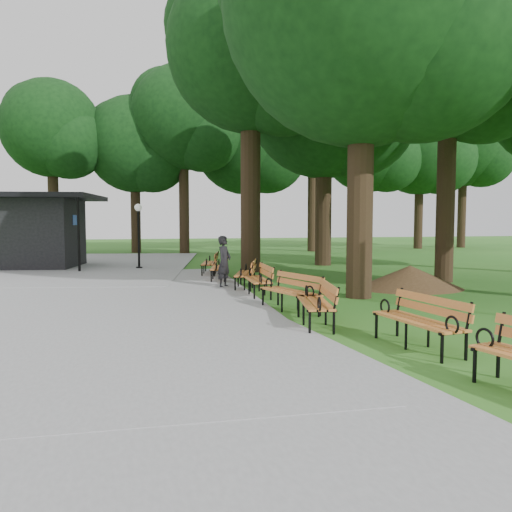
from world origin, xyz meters
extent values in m
plane|color=#29661D|center=(0.00, 0.00, 0.00)|extent=(100.00, 100.00, 0.00)
cube|color=gray|center=(-4.00, 3.00, 0.03)|extent=(12.00, 38.00, 0.06)
imported|color=black|center=(-0.54, 5.07, 0.80)|extent=(0.66, 0.70, 1.61)
cylinder|color=black|center=(-3.07, 11.88, 1.28)|extent=(0.10, 0.10, 2.55)
sphere|color=white|center=(-3.07, 11.88, 2.65)|extent=(0.32, 0.32, 0.32)
cone|color=#47301C|center=(4.97, 3.61, 0.35)|extent=(2.77, 2.77, 0.70)
cylinder|color=black|center=(2.64, 2.30, 3.53)|extent=(0.70, 0.70, 7.06)
sphere|color=black|center=(2.64, 2.30, 7.72)|extent=(7.38, 7.38, 7.38)
cylinder|color=black|center=(6.97, 4.79, 3.43)|extent=(0.60, 0.60, 6.86)
sphere|color=black|center=(6.97, 4.79, 7.50)|extent=(5.48, 5.48, 5.48)
cylinder|color=black|center=(1.36, 9.68, 4.09)|extent=(0.80, 0.80, 8.18)
sphere|color=black|center=(1.36, 9.68, 8.94)|extent=(6.68, 6.68, 6.68)
cylinder|color=black|center=(5.38, 11.86, 3.51)|extent=(0.76, 0.76, 7.01)
sphere|color=black|center=(5.38, 11.86, 7.67)|extent=(7.22, 7.22, 7.22)
camera|label=1|loc=(-3.17, -9.81, 2.04)|focal=34.47mm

